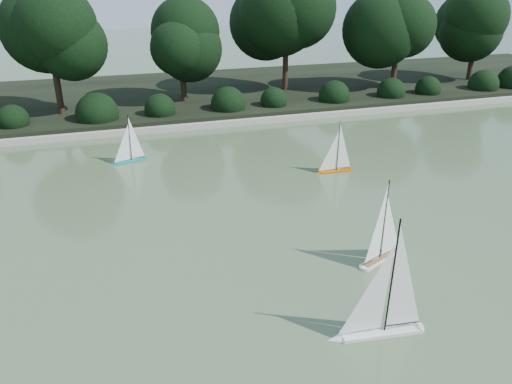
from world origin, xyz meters
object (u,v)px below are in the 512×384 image
Objects in this scene: sailboat_orange at (333,164)px; sailboat_white_b at (385,245)px; sailboat_teal at (127,155)px; sailboat_white_a at (375,317)px.

sailboat_white_b is at bearing -102.98° from sailboat_orange.
sailboat_white_b reaches higher than sailboat_teal.
sailboat_teal is (-4.64, 2.17, -0.01)m from sailboat_orange.
sailboat_white_b is at bearing -58.05° from sailboat_teal.
sailboat_teal is (-3.75, 6.02, -0.04)m from sailboat_white_b.
sailboat_white_a reaches higher than sailboat_white_b.
sailboat_white_a is 1.42× the size of sailboat_teal.
sailboat_teal is at bearing 154.99° from sailboat_orange.
sailboat_white_a is at bearing -124.55° from sailboat_white_b.
sailboat_white_a reaches higher than sailboat_teal.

